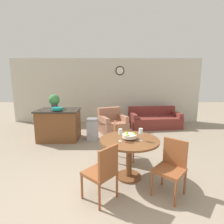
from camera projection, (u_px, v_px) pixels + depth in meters
ground_plane at (94, 206)px, 2.56m from camera, size 24.00×24.00×0.00m
wall_back at (106, 91)px, 7.48m from camera, size 8.00×0.09×2.70m
dining_table at (129, 148)px, 3.21m from camera, size 1.08×1.08×0.76m
dining_chair_near_left at (103, 170)px, 2.61m from camera, size 0.59×0.59×0.88m
dining_chair_near_right at (171, 165)px, 2.78m from camera, size 0.59×0.59×0.88m
dining_chair_far_side at (120, 139)px, 3.98m from camera, size 0.45×0.45×0.88m
fruit_bowl at (129, 136)px, 3.16m from camera, size 0.26×0.26×0.12m
wine_glass_left at (120, 132)px, 3.04m from camera, size 0.07×0.07×0.22m
wine_glass_right at (141, 132)px, 3.07m from camera, size 0.07×0.07×0.22m
kitchen_island at (59, 125)px, 5.34m from camera, size 1.23×0.89×0.94m
teal_bowl at (57, 109)px, 5.05m from camera, size 0.32×0.32×0.09m
potted_plant at (54, 101)px, 5.41m from camera, size 0.33×0.33×0.44m
trash_bin at (92, 129)px, 5.36m from camera, size 0.33×0.31×0.66m
couch at (154, 120)px, 6.79m from camera, size 1.99×1.17×0.77m
armchair at (112, 124)px, 6.11m from camera, size 1.11×1.13×0.84m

